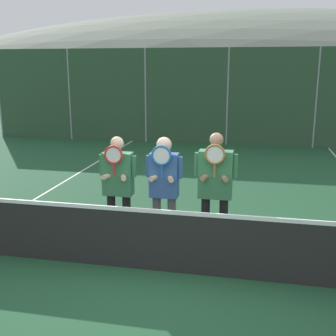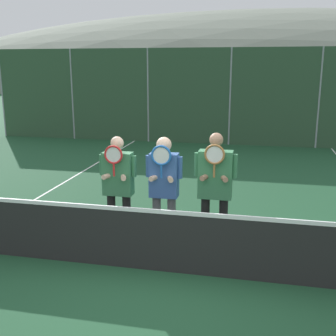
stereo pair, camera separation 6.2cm
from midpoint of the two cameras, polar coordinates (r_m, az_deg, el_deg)
The scene contains 11 objects.
ground_plane at distance 6.00m, azimuth 0.50°, elevation -13.93°, with size 120.00×120.00×0.00m, color #1E4C2D.
hill_distant at distance 62.78m, azimuth 11.01°, elevation 10.90°, with size 101.60×56.44×19.75m.
clubhouse_building at distance 22.89m, azimuth 9.34°, elevation 10.69°, with size 18.92×5.50×3.28m.
fence_back at distance 15.25m, azimuth 7.95°, elevation 9.50°, with size 18.09×0.06×3.41m.
tennis_net at distance 5.80m, azimuth 0.51°, elevation -9.84°, with size 9.53×0.09×1.00m.
court_line_left_sideline at distance 9.81m, azimuth -16.64°, elevation -3.36°, with size 0.05×16.00×0.01m, color white.
player_leftmost at distance 6.52m, azimuth -7.05°, elevation -2.00°, with size 0.59×0.34×1.75m.
player_center_left at distance 6.35m, azimuth -0.82°, elevation -2.12°, with size 0.56×0.34×1.76m.
player_center_right at distance 6.19m, azimuth 6.13°, elevation -2.20°, with size 0.62×0.34×1.86m.
car_far_left at distance 18.81m, azimuth -7.28°, elevation 7.86°, with size 4.28×2.00×1.78m.
car_left_of_center at distance 17.70m, azimuth 8.68°, elevation 7.42°, with size 4.25×1.96×1.76m.
Camera 1 is at (1.00, -5.22, 2.78)m, focal length 45.00 mm.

